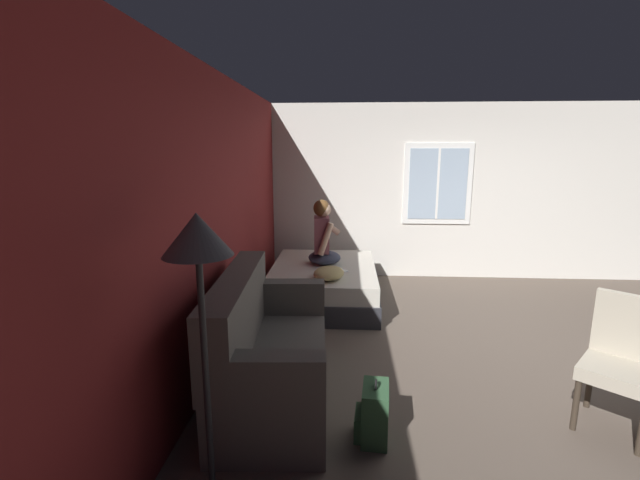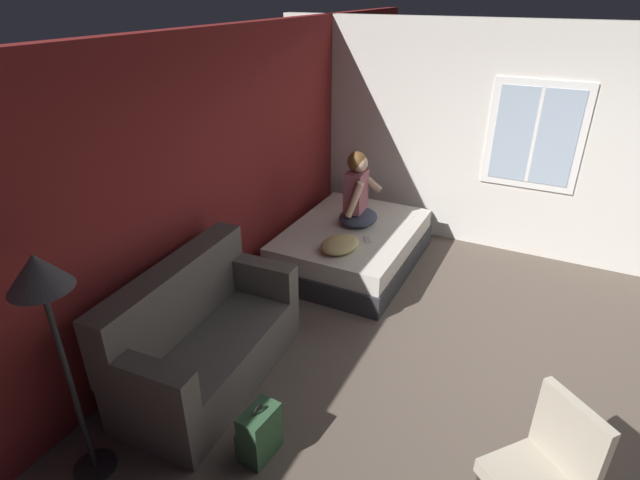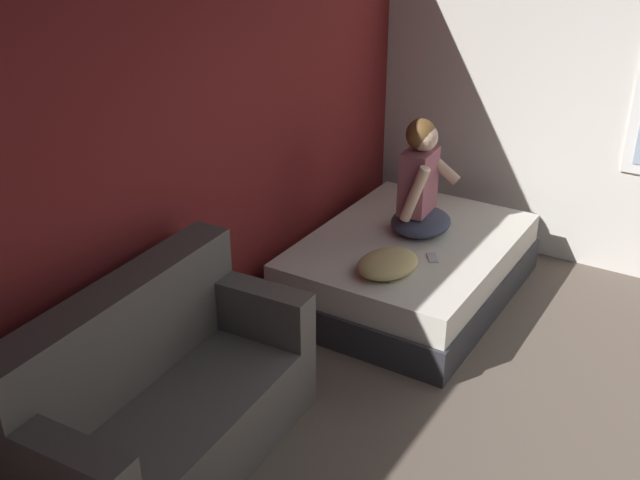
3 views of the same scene
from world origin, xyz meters
name	(u,v)px [view 1 (image 1 of 3)]	position (x,y,z in m)	size (l,w,h in m)	color
ground_plane	(520,349)	(0.00, 0.00, 0.00)	(40.00, 40.00, 0.00)	brown
wall_back_accent	(222,216)	(0.00, 3.05, 1.35)	(10.11, 0.16, 2.70)	maroon
wall_side_with_window	(462,192)	(2.63, 0.00, 1.35)	(0.19, 7.33, 2.70)	silver
bed	(324,283)	(1.34, 2.10, 0.24)	(1.92, 1.41, 0.48)	#2D2D33
couch	(266,353)	(-1.01, 2.44, 0.39)	(1.75, 0.92, 1.04)	#514C47
side_chair	(622,359)	(-1.21, -0.20, 0.53)	(0.65, 0.65, 0.98)	#382D23
person_seated	(323,238)	(1.49, 2.11, 0.84)	(0.55, 0.48, 0.88)	#383D51
backpack	(374,414)	(-1.48, 1.59, 0.19)	(0.32, 0.25, 0.46)	#2D5133
throw_pillow	(329,273)	(0.77, 2.00, 0.55)	(0.48, 0.36, 0.14)	tan
cell_phone	(343,270)	(1.13, 1.83, 0.48)	(0.07, 0.14, 0.01)	#B7B7BC
floor_lamp	(199,265)	(-2.11, 2.55, 1.43)	(0.36, 0.36, 1.70)	black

